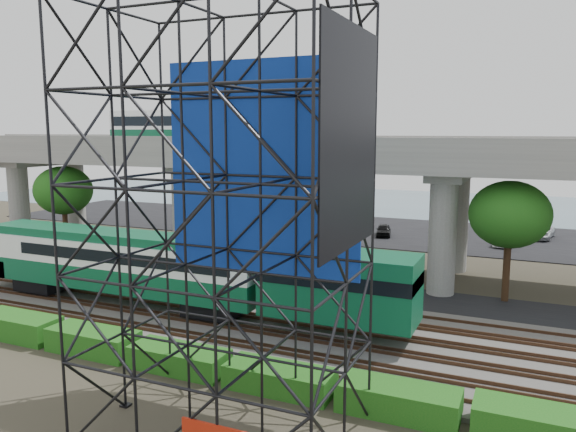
% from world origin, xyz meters
% --- Properties ---
extents(ground, '(140.00, 140.00, 0.00)m').
position_xyz_m(ground, '(0.00, 0.00, 0.00)').
color(ground, '#474233').
rests_on(ground, ground).
extents(ballast_bed, '(90.00, 12.00, 0.20)m').
position_xyz_m(ballast_bed, '(0.00, 2.00, 0.10)').
color(ballast_bed, slate).
rests_on(ballast_bed, ground).
extents(service_road, '(90.00, 5.00, 0.08)m').
position_xyz_m(service_road, '(0.00, 10.50, 0.04)').
color(service_road, black).
rests_on(service_road, ground).
extents(parking_lot, '(90.00, 18.00, 0.08)m').
position_xyz_m(parking_lot, '(0.00, 34.00, 0.04)').
color(parking_lot, black).
rests_on(parking_lot, ground).
extents(harbor_water, '(140.00, 40.00, 0.03)m').
position_xyz_m(harbor_water, '(0.00, 56.00, 0.01)').
color(harbor_water, '#446370').
rests_on(harbor_water, ground).
extents(rail_tracks, '(90.00, 9.52, 0.16)m').
position_xyz_m(rail_tracks, '(0.00, 2.00, 0.28)').
color(rail_tracks, '#472D1E').
rests_on(rail_tracks, ballast_bed).
extents(commuter_train, '(29.30, 3.06, 4.30)m').
position_xyz_m(commuter_train, '(-5.41, 2.00, 2.88)').
color(commuter_train, black).
rests_on(commuter_train, rail_tracks).
extents(overpass, '(80.00, 12.00, 12.40)m').
position_xyz_m(overpass, '(-0.95, 16.00, 8.21)').
color(overpass, '#9E9B93').
rests_on(overpass, ground).
extents(scaffold_tower, '(9.36, 6.36, 15.00)m').
position_xyz_m(scaffold_tower, '(5.54, -7.98, 7.47)').
color(scaffold_tower, black).
rests_on(scaffold_tower, ground).
extents(hedge_strip, '(34.60, 1.80, 1.20)m').
position_xyz_m(hedge_strip, '(1.01, -4.30, 0.56)').
color(hedge_strip, '#125212').
rests_on(hedge_strip, ground).
extents(trees, '(40.94, 16.94, 7.69)m').
position_xyz_m(trees, '(-4.67, 16.17, 5.57)').
color(trees, '#382314').
rests_on(trees, ground).
extents(suv, '(6.10, 4.21, 1.55)m').
position_xyz_m(suv, '(-19.15, 10.72, 0.85)').
color(suv, black).
rests_on(suv, service_road).
extents(parked_cars, '(35.06, 9.88, 1.32)m').
position_xyz_m(parked_cars, '(1.63, 33.43, 0.71)').
color(parked_cars, white).
rests_on(parked_cars, parking_lot).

